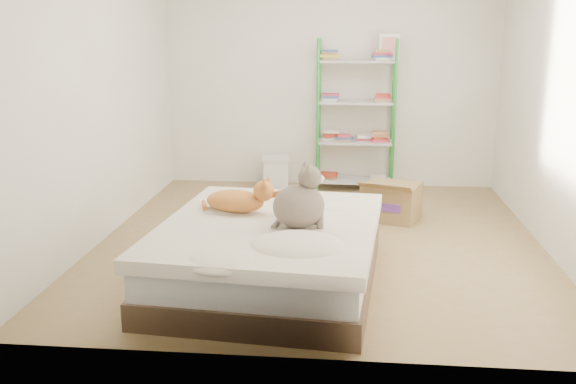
# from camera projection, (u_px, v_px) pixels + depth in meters

# --- Properties ---
(room) EXTENTS (3.81, 4.21, 2.61)m
(room) POSITION_uv_depth(u_px,v_px,m) (322.00, 91.00, 5.32)
(room) COLOR #8E7954
(room) RESTS_ON ground
(bed) EXTENTS (1.65, 1.99, 0.48)m
(bed) POSITION_uv_depth(u_px,v_px,m) (270.00, 253.00, 4.60)
(bed) COLOR #4F3C2F
(bed) RESTS_ON ground
(orange_cat) EXTENTS (0.57, 0.37, 0.21)m
(orange_cat) POSITION_uv_depth(u_px,v_px,m) (235.00, 198.00, 4.76)
(orange_cat) COLOR #CA6339
(orange_cat) RESTS_ON bed
(grey_cat) EXTENTS (0.47, 0.43, 0.44)m
(grey_cat) POSITION_uv_depth(u_px,v_px,m) (299.00, 197.00, 4.36)
(grey_cat) COLOR gray
(grey_cat) RESTS_ON bed
(shelf_unit) EXTENTS (0.90, 0.36, 1.74)m
(shelf_unit) POSITION_uv_depth(u_px,v_px,m) (356.00, 119.00, 7.23)
(shelf_unit) COLOR green
(shelf_unit) RESTS_ON ground
(cardboard_box) EXTENTS (0.62, 0.63, 0.41)m
(cardboard_box) POSITION_uv_depth(u_px,v_px,m) (391.00, 201.00, 6.20)
(cardboard_box) COLOR #937E52
(cardboard_box) RESTS_ON ground
(white_bin) EXTENTS (0.35, 0.32, 0.36)m
(white_bin) POSITION_uv_depth(u_px,v_px,m) (275.00, 172.00, 7.44)
(white_bin) COLOR silver
(white_bin) RESTS_ON ground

